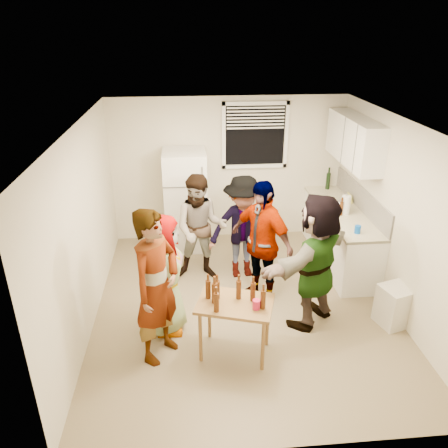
{
  "coord_description": "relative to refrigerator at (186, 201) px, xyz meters",
  "views": [
    {
      "loc": [
        -0.72,
        -4.98,
        3.57
      ],
      "look_at": [
        -0.25,
        0.24,
        1.15
      ],
      "focal_mm": 35.0,
      "sensor_mm": 36.0,
      "label": 1
    }
  ],
  "objects": [
    {
      "name": "room",
      "position": [
        0.75,
        -1.88,
        -0.85
      ],
      "size": [
        4.0,
        4.5,
        2.5
      ],
      "primitive_type": null,
      "color": "beige",
      "rests_on": "ground"
    },
    {
      "name": "window",
      "position": [
        1.2,
        0.33,
        1.0
      ],
      "size": [
        1.12,
        0.1,
        1.06
      ],
      "primitive_type": null,
      "color": "white",
      "rests_on": "room"
    },
    {
      "name": "refrigerator",
      "position": [
        0.0,
        0.0,
        0.0
      ],
      "size": [
        0.7,
        0.7,
        1.7
      ],
      "primitive_type": "cube",
      "color": "white",
      "rests_on": "ground"
    },
    {
      "name": "counter_lower",
      "position": [
        2.45,
        -0.73,
        -0.42
      ],
      "size": [
        0.6,
        2.2,
        0.86
      ],
      "primitive_type": "cube",
      "color": "white",
      "rests_on": "ground"
    },
    {
      "name": "countertop",
      "position": [
        2.45,
        -0.73,
        0.03
      ],
      "size": [
        0.64,
        2.22,
        0.04
      ],
      "primitive_type": "cube",
      "color": "beige",
      "rests_on": "counter_lower"
    },
    {
      "name": "backsplash",
      "position": [
        2.74,
        -0.73,
        0.23
      ],
      "size": [
        0.03,
        2.2,
        0.36
      ],
      "primitive_type": "cube",
      "color": "#B0ABA3",
      "rests_on": "countertop"
    },
    {
      "name": "upper_cabinets",
      "position": [
        2.58,
        -0.53,
        1.1
      ],
      "size": [
        0.34,
        1.6,
        0.7
      ],
      "primitive_type": "cube",
      "color": "white",
      "rests_on": "room"
    },
    {
      "name": "kettle",
      "position": [
        2.4,
        -0.82,
        0.05
      ],
      "size": [
        0.31,
        0.28,
        0.22
      ],
      "primitive_type": null,
      "rotation": [
        0.0,
        0.0,
        0.23
      ],
      "color": "silver",
      "rests_on": "countertop"
    },
    {
      "name": "paper_towel",
      "position": [
        2.43,
        -0.89,
        0.05
      ],
      "size": [
        0.13,
        0.13,
        0.29
      ],
      "primitive_type": "cylinder",
      "color": "white",
      "rests_on": "countertop"
    },
    {
      "name": "wine_bottle",
      "position": [
        2.5,
        0.21,
        0.05
      ],
      "size": [
        0.07,
        0.07,
        0.29
      ],
      "primitive_type": "cylinder",
      "color": "black",
      "rests_on": "countertop"
    },
    {
      "name": "beer_bottle_counter",
      "position": [
        2.35,
        -0.94,
        0.05
      ],
      "size": [
        0.06,
        0.06,
        0.21
      ],
      "primitive_type": "cylinder",
      "color": "#47230C",
      "rests_on": "countertop"
    },
    {
      "name": "blue_cup",
      "position": [
        2.37,
        -1.57,
        0.05
      ],
      "size": [
        0.09,
        0.09,
        0.11
      ],
      "primitive_type": "cylinder",
      "color": "#094BB6",
      "rests_on": "countertop"
    },
    {
      "name": "picture_frame",
      "position": [
        2.67,
        -0.44,
        0.12
      ],
      "size": [
        0.02,
        0.17,
        0.14
      ],
      "primitive_type": "cube",
      "color": "#B9B54B",
      "rests_on": "countertop"
    },
    {
      "name": "trash_bin",
      "position": [
        2.62,
        -2.43,
        -0.6
      ],
      "size": [
        0.46,
        0.46,
        0.54
      ],
      "primitive_type": "cube",
      "rotation": [
        0.0,
        0.0,
        0.29
      ],
      "color": "beige",
      "rests_on": "ground"
    },
    {
      "name": "serving_table",
      "position": [
        0.52,
        -2.8,
        -0.85
      ],
      "size": [
        0.97,
        0.78,
        0.71
      ],
      "primitive_type": null,
      "rotation": [
        0.0,
        0.0,
        -0.3
      ],
      "color": "brown",
      "rests_on": "ground"
    },
    {
      "name": "beer_bottle_table",
      "position": [
        0.29,
        -2.79,
        -0.14
      ],
      "size": [
        0.07,
        0.07,
        0.25
      ],
      "primitive_type": "cylinder",
      "color": "#47230C",
      "rests_on": "serving_table"
    },
    {
      "name": "red_cup",
      "position": [
        0.74,
        -2.94,
        -0.14
      ],
      "size": [
        0.08,
        0.08,
        0.11
      ],
      "primitive_type": "cylinder",
      "color": "#BC1A3F",
      "rests_on": "serving_table"
    },
    {
      "name": "guest_grey",
      "position": [
        -0.28,
        -2.27,
        -0.85
      ],
      "size": [
        1.64,
        0.91,
        0.5
      ],
      "primitive_type": "imported",
      "rotation": [
        0.0,
        0.0,
        1.48
      ],
      "color": "gray",
      "rests_on": "ground"
    },
    {
      "name": "guest_stripe",
      "position": [
        -0.35,
        -2.74,
        -0.85
      ],
      "size": [
        1.9,
        1.61,
        0.44
      ],
      "primitive_type": "imported",
      "rotation": [
        0.0,
        0.0,
        0.96
      ],
      "color": "#141933",
      "rests_on": "ground"
    },
    {
      "name": "guest_back_left",
      "position": [
        0.21,
        -1.05,
        -0.85
      ],
      "size": [
        0.97,
        1.72,
        0.62
      ],
      "primitive_type": "imported",
      "rotation": [
        0.0,
        0.0,
        -0.11
      ],
      "color": "brown",
      "rests_on": "ground"
    },
    {
      "name": "guest_back_right",
      "position": [
        0.83,
        -1.04,
        -0.85
      ],
      "size": [
        1.18,
        1.7,
        0.6
      ],
      "primitive_type": "imported",
      "rotation": [
        0.0,
        0.0,
        0.1
      ],
      "color": "#3E3E42",
      "rests_on": "ground"
    },
    {
      "name": "guest_black",
      "position": [
        1.0,
        -1.68,
        -0.85
      ],
      "size": [
        2.01,
        1.92,
        0.43
      ],
      "primitive_type": "imported",
      "rotation": [
        0.0,
        0.0,
        -0.88
      ],
      "color": "black",
      "rests_on": "ground"
    },
    {
      "name": "guest_orange",
      "position": [
        1.59,
        -2.27,
        -0.85
      ],
      "size": [
        2.4,
        2.42,
        0.52
      ],
      "primitive_type": "imported",
      "rotation": [
        0.0,
        0.0,
        3.86
      ],
      "color": "#C77552",
      "rests_on": "ground"
    }
  ]
}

